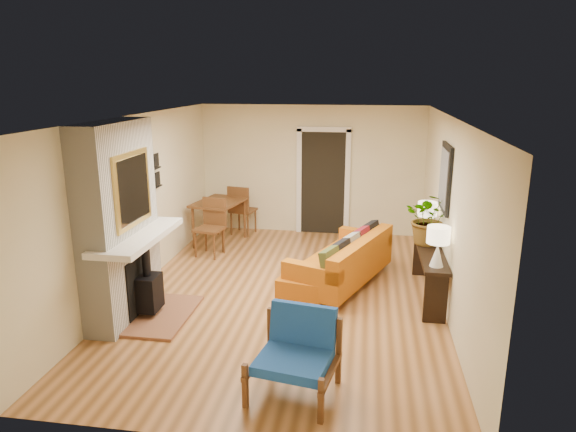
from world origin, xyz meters
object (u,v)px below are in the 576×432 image
Objects in this scene: ottoman at (305,285)px; lamp_near at (438,242)px; lamp_far at (427,215)px; houseplant at (430,218)px; blue_chair at (297,348)px; dining_table at (223,210)px; console_table at (430,259)px; sofa at (346,262)px.

ottoman is 1.47× the size of lamp_near.
houseplant reaches higher than lamp_far.
lamp_near reaches higher than blue_chair.
dining_table is 1.05× the size of console_table.
lamp_near is 1.00× the size of lamp_far.
blue_chair reaches higher than sofa.
lamp_far is (0.00, 1.36, 0.00)m from lamp_near.
sofa is at bearing 141.40° from lamp_near.
lamp_far reaches higher than blue_chair.
dining_table is 4.52m from lamp_near.
sofa is 4.24× the size of lamp_near.
console_table is (1.78, 0.31, 0.38)m from ottoman.
console_table is at bearing 90.00° from lamp_near.
console_table is at bearing 58.57° from blue_chair.
houseplant is (-0.01, -0.42, 0.06)m from lamp_far.
lamp_near is (3.64, -2.64, 0.39)m from dining_table.
houseplant is at bearing 92.10° from console_table.
ottoman is at bearing 168.48° from lamp_near.
ottoman is 1.00× the size of houseplant.
blue_chair is (-0.36, -2.88, 0.10)m from sofa.
dining_table reaches higher than sofa.
ottoman is at bearing -150.74° from lamp_far.
console_table is 0.83m from lamp_near.
lamp_far is at bearing 90.00° from console_table.
houseplant reaches higher than blue_chair.
ottoman is (-0.56, -0.61, -0.17)m from sofa.
sofa is 2.88× the size of houseplant.
lamp_far is at bearing 64.27° from blue_chair.
console_table is at bearing -28.46° from dining_table.
lamp_far is at bearing 29.26° from ottoman.
houseplant reaches higher than sofa.
lamp_near is 0.94m from houseplant.
ottoman is 0.85× the size of blue_chair.
houseplant is (1.57, 2.85, 0.66)m from blue_chair.
lamp_far is (1.78, 1.00, 0.87)m from ottoman.
console_table is (3.64, -1.97, -0.09)m from dining_table.
lamp_far is at bearing 88.63° from houseplant.
ottoman is 1.85m from console_table.
houseplant is (-0.01, 0.27, 0.55)m from console_table.
lamp_far reaches higher than dining_table.
ottoman is 0.41× the size of dining_table.
dining_table reaches higher than blue_chair.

